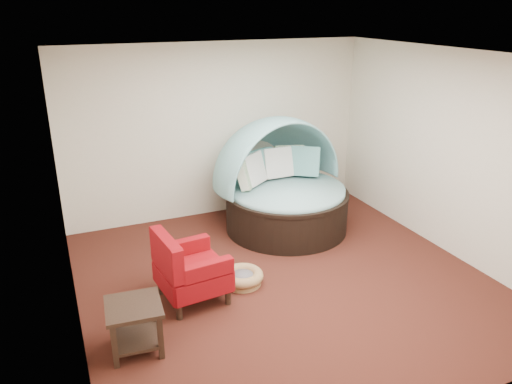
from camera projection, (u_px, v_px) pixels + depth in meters
name	position (u px, v px, depth m)	size (l,w,h in m)	color
floor	(284.00, 280.00, 6.42)	(5.00, 5.00, 0.00)	#431B13
wall_back	(218.00, 131.00, 8.07)	(5.00, 5.00, 0.00)	beige
wall_front	(434.00, 276.00, 3.77)	(5.00, 5.00, 0.00)	beige
wall_left	(64.00, 209.00, 5.00)	(5.00, 5.00, 0.00)	beige
wall_right	(450.00, 154.00, 6.84)	(5.00, 5.00, 0.00)	beige
ceiling	(290.00, 56.00, 5.43)	(5.00, 5.00, 0.00)	white
canopy_daybed	(283.00, 178.00, 7.69)	(2.26, 2.21, 1.74)	black
pet_basket	(243.00, 277.00, 6.29)	(0.64, 0.64, 0.18)	olive
red_armchair	(188.00, 269.00, 5.84)	(0.85, 0.85, 0.90)	black
side_table	(135.00, 321.00, 5.02)	(0.59, 0.59, 0.53)	black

